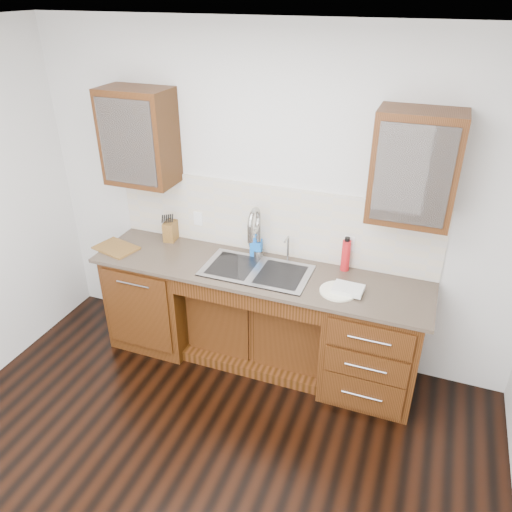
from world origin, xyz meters
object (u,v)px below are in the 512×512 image
at_px(water_bottle, 346,256).
at_px(cutting_board, 116,248).
at_px(soap_bottle, 256,244).
at_px(plate, 338,291).
at_px(knife_block, 171,231).

bearing_deg(water_bottle, cutting_board, -169.95).
bearing_deg(soap_bottle, plate, -31.57).
relative_size(knife_block, cutting_board, 0.49).
bearing_deg(plate, cutting_board, 179.95).
bearing_deg(knife_block, cutting_board, -144.38).
distance_m(knife_block, cutting_board, 0.48).
bearing_deg(plate, knife_block, 168.24).
distance_m(water_bottle, cutting_board, 1.92).
relative_size(soap_bottle, plate, 0.74).
distance_m(plate, cutting_board, 1.91).
bearing_deg(soap_bottle, water_bottle, -7.31).
height_order(water_bottle, knife_block, water_bottle).
bearing_deg(knife_block, soap_bottle, -7.42).
relative_size(water_bottle, plate, 0.93).
bearing_deg(water_bottle, plate, -86.00).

